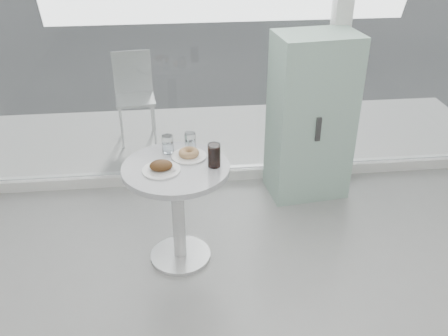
{
  "coord_description": "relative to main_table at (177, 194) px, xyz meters",
  "views": [
    {
      "loc": [
        -0.49,
        -0.99,
        2.39
      ],
      "look_at": [
        -0.2,
        1.7,
        0.85
      ],
      "focal_mm": 40.0,
      "sensor_mm": 36.0,
      "label": 1
    }
  ],
  "objects": [
    {
      "name": "main_table",
      "position": [
        0.0,
        0.0,
        0.0
      ],
      "size": [
        0.72,
        0.72,
        0.77
      ],
      "color": "silver",
      "rests_on": "ground"
    },
    {
      "name": "patio_deck",
      "position": [
        0.5,
        1.9,
        -0.53
      ],
      "size": [
        5.6,
        1.6,
        0.05
      ],
      "primitive_type": "cube",
      "color": "silver",
      "rests_on": "ground"
    },
    {
      "name": "mint_cabinet",
      "position": [
        1.14,
        0.82,
        0.15
      ],
      "size": [
        0.7,
        0.51,
        1.41
      ],
      "rotation": [
        0.0,
        0.0,
        0.12
      ],
      "color": "#A1CDB7",
      "rests_on": "ground"
    },
    {
      "name": "patio_chair",
      "position": [
        -0.38,
        1.98,
        0.01
      ],
      "size": [
        0.42,
        0.42,
        0.9
      ],
      "rotation": [
        0.0,
        0.0,
        0.1
      ],
      "color": "silver",
      "rests_on": "patio_deck"
    },
    {
      "name": "plate_fritter",
      "position": [
        -0.09,
        -0.05,
        0.25
      ],
      "size": [
        0.25,
        0.25,
        0.07
      ],
      "color": "white",
      "rests_on": "main_table"
    },
    {
      "name": "plate_donut",
      "position": [
        0.09,
        0.12,
        0.24
      ],
      "size": [
        0.24,
        0.24,
        0.06
      ],
      "color": "white",
      "rests_on": "main_table"
    },
    {
      "name": "water_tumbler_a",
      "position": [
        -0.05,
        0.2,
        0.28
      ],
      "size": [
        0.08,
        0.08,
        0.13
      ],
      "color": "white",
      "rests_on": "main_table"
    },
    {
      "name": "water_tumbler_b",
      "position": [
        0.11,
        0.23,
        0.27
      ],
      "size": [
        0.08,
        0.08,
        0.12
      ],
      "color": "white",
      "rests_on": "main_table"
    },
    {
      "name": "cola_glass",
      "position": [
        0.25,
        -0.03,
        0.3
      ],
      "size": [
        0.08,
        0.08,
        0.16
      ],
      "color": "white",
      "rests_on": "main_table"
    }
  ]
}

